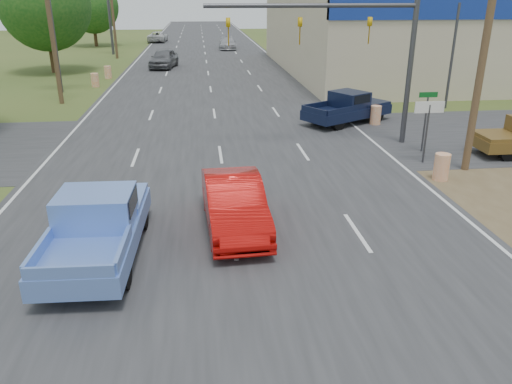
{
  "coord_description": "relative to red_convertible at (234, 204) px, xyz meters",
  "views": [
    {
      "loc": [
        -0.76,
        -4.58,
        6.44
      ],
      "look_at": [
        0.68,
        8.27,
        1.3
      ],
      "focal_mm": 35.0,
      "sensor_mm": 36.0,
      "label": 1
    }
  ],
  "objects": [
    {
      "name": "main_road",
      "position": [
        -0.09,
        31.26,
        -0.76
      ],
      "size": [
        15.0,
        180.0,
        0.02
      ],
      "primitive_type": "cube",
      "color": "#2D2D30",
      "rests_on": "ground"
    },
    {
      "name": "cross_road",
      "position": [
        -0.09,
        9.26,
        -0.76
      ],
      "size": [
        120.0,
        10.0,
        0.02
      ],
      "primitive_type": "cube",
      "color": "#2D2D30",
      "rests_on": "ground"
    },
    {
      "name": "utility_pole_1",
      "position": [
        9.41,
        4.26,
        4.55
      ],
      "size": [
        2.0,
        0.28,
        10.0
      ],
      "color": "#4C3823",
      "rests_on": "ground"
    },
    {
      "name": "utility_pole_2",
      "position": [
        9.41,
        22.26,
        4.55
      ],
      "size": [
        2.0,
        0.28,
        10.0
      ],
      "color": "#4C3823",
      "rests_on": "ground"
    },
    {
      "name": "utility_pole_3",
      "position": [
        9.41,
        40.26,
        4.55
      ],
      "size": [
        2.0,
        0.28,
        10.0
      ],
      "color": "#4C3823",
      "rests_on": "ground"
    },
    {
      "name": "utility_pole_5",
      "position": [
        -9.59,
        19.26,
        4.55
      ],
      "size": [
        2.0,
        0.28,
        10.0
      ],
      "color": "#4C3823",
      "rests_on": "ground"
    },
    {
      "name": "utility_pole_6",
      "position": [
        -9.59,
        43.26,
        4.55
      ],
      "size": [
        2.0,
        0.28,
        10.0
      ],
      "color": "#4C3823",
      "rests_on": "ground"
    },
    {
      "name": "tree_1",
      "position": [
        -13.59,
        33.26,
        4.8
      ],
      "size": [
        7.56,
        7.56,
        9.36
      ],
      "color": "#422D19",
      "rests_on": "ground"
    },
    {
      "name": "tree_2",
      "position": [
        -14.29,
        57.26,
        4.18
      ],
      "size": [
        6.72,
        6.72,
        8.32
      ],
      "color": "#422D19",
      "rests_on": "ground"
    },
    {
      "name": "barrel_0",
      "position": [
        7.91,
        3.26,
        -0.27
      ],
      "size": [
        0.56,
        0.56,
        1.0
      ],
      "primitive_type": "cylinder",
      "color": "orange",
      "rests_on": "ground"
    },
    {
      "name": "barrel_1",
      "position": [
        8.31,
        11.76,
        -0.27
      ],
      "size": [
        0.56,
        0.56,
        1.0
      ],
      "primitive_type": "cylinder",
      "color": "orange",
      "rests_on": "ground"
    },
    {
      "name": "barrel_2",
      "position": [
        -8.59,
        25.26,
        -0.27
      ],
      "size": [
        0.56,
        0.56,
        1.0
      ],
      "primitive_type": "cylinder",
      "color": "orange",
      "rests_on": "ground"
    },
    {
      "name": "barrel_3",
      "position": [
        -8.29,
        29.26,
        -0.27
      ],
      "size": [
        0.56,
        0.56,
        1.0
      ],
      "primitive_type": "cylinder",
      "color": "orange",
      "rests_on": "ground"
    },
    {
      "name": "lane_sign",
      "position": [
        8.11,
        5.26,
        1.13
      ],
      "size": [
        1.2,
        0.08,
        2.52
      ],
      "color": "#3F3F44",
      "rests_on": "ground"
    },
    {
      "name": "street_name_sign",
      "position": [
        8.71,
        6.76,
        0.84
      ],
      "size": [
        0.8,
        0.08,
        2.61
      ],
      "color": "#3F3F44",
      "rests_on": "ground"
    },
    {
      "name": "signal_mast",
      "position": [
        5.73,
        8.26,
        4.03
      ],
      "size": [
        9.12,
        0.4,
        7.0
      ],
      "color": "#3F3F44",
      "rests_on": "ground"
    },
    {
      "name": "red_convertible",
      "position": [
        0.0,
        0.0,
        0.0
      ],
      "size": [
        1.87,
        4.75,
        1.54
      ],
      "primitive_type": "imported",
      "rotation": [
        0.0,
        0.0,
        0.05
      ],
      "color": "#B20B08",
      "rests_on": "ground"
    },
    {
      "name": "blue_pickup",
      "position": [
        -3.63,
        -1.19,
        0.12
      ],
      "size": [
        2.23,
        5.4,
        1.77
      ],
      "rotation": [
        0.0,
        0.0,
        -0.03
      ],
      "color": "black",
      "rests_on": "ground"
    },
    {
      "name": "navy_pickup",
      "position": [
        7.01,
        12.35,
        0.07
      ],
      "size": [
        5.3,
        4.24,
        1.67
      ],
      "rotation": [
        0.0,
        0.0,
        -1.03
      ],
      "color": "black",
      "rests_on": "ground"
    },
    {
      "name": "distant_car_grey",
      "position": [
        -4.1,
        35.08,
        0.09
      ],
      "size": [
        2.87,
        5.32,
        1.72
      ],
      "primitive_type": "imported",
      "rotation": [
        0.0,
        0.0,
        -0.17
      ],
      "color": "#5A5B5F",
      "rests_on": "ground"
    },
    {
      "name": "distant_car_silver",
      "position": [
        2.79,
        51.54,
        -0.04
      ],
      "size": [
        2.08,
        5.04,
        1.46
      ],
      "primitive_type": "imported",
      "rotation": [
        0.0,
        0.0,
        -0.01
      ],
      "color": "#ABABB0",
      "rests_on": "ground"
    },
    {
      "name": "distant_car_white",
      "position": [
        -6.59,
        62.7,
        -0.04
      ],
      "size": [
        2.79,
        5.41,
        1.46
      ],
      "primitive_type": "imported",
      "rotation": [
        0.0,
        0.0,
        3.07
      ],
      "color": "silver",
      "rests_on": "ground"
    }
  ]
}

